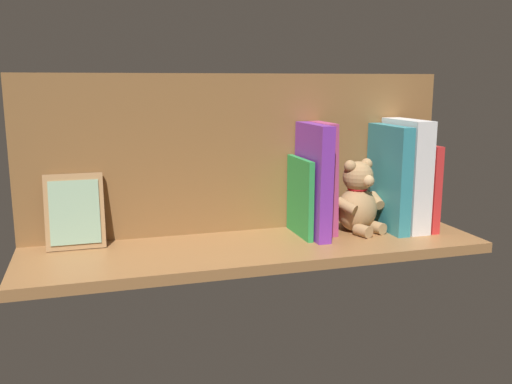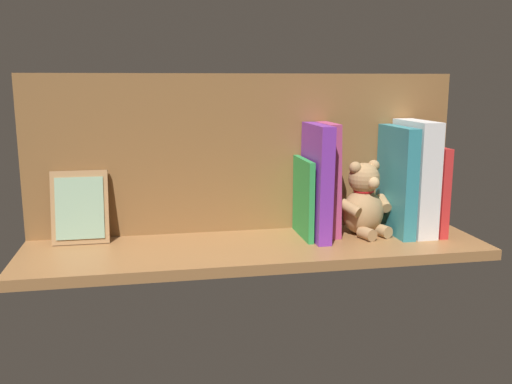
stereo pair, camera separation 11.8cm
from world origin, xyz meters
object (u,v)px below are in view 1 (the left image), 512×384
(dictionary_thick_white, at_px, (405,175))
(picture_frame_leaning, at_px, (75,212))
(book_0, at_px, (419,185))
(teddy_bear, at_px, (358,200))

(dictionary_thick_white, xyz_separation_m, picture_frame_leaning, (0.74, -0.05, -0.05))
(dictionary_thick_white, bearing_deg, book_0, -177.60)
(book_0, distance_m, dictionary_thick_white, 0.05)
(teddy_bear, bearing_deg, picture_frame_leaning, -23.09)
(book_0, relative_size, dictionary_thick_white, 0.78)
(dictionary_thick_white, bearing_deg, teddy_bear, -0.94)
(dictionary_thick_white, xyz_separation_m, teddy_bear, (0.12, -0.00, -0.05))
(book_0, relative_size, picture_frame_leaning, 1.28)
(dictionary_thick_white, relative_size, teddy_bear, 1.52)
(book_0, distance_m, picture_frame_leaning, 0.78)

